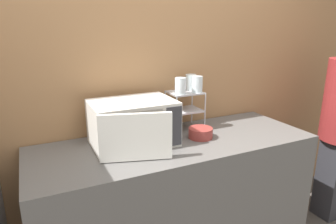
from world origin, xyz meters
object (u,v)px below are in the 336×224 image
at_px(glass_back_right, 191,82).
at_px(bowl, 201,133).
at_px(glass_front_right, 197,84).
at_px(glass_front_left, 180,86).
at_px(dish_rack, 185,102).
at_px(microwave, 133,123).

bearing_deg(glass_back_right, bowl, -104.23).
xyz_separation_m(glass_front_right, bowl, (-0.07, -0.18, -0.31)).
height_order(glass_front_left, glass_back_right, same).
xyz_separation_m(glass_front_left, bowl, (0.07, -0.18, -0.31)).
distance_m(glass_front_left, glass_front_right, 0.14).
bearing_deg(dish_rack, glass_back_right, 31.59).
height_order(glass_front_left, glass_front_right, same).
xyz_separation_m(microwave, glass_back_right, (0.53, 0.19, 0.20)).
bearing_deg(glass_front_right, glass_back_right, 89.76).
relative_size(microwave, dish_rack, 1.90).
bearing_deg(bowl, glass_front_left, 111.91).
bearing_deg(glass_back_right, dish_rack, -148.41).
bearing_deg(glass_back_right, microwave, -160.57).
xyz_separation_m(dish_rack, glass_front_left, (-0.07, -0.05, 0.14)).
height_order(microwave, glass_front_right, glass_front_right).
bearing_deg(glass_front_right, bowl, -111.07).
relative_size(glass_front_left, bowl, 0.70).
xyz_separation_m(dish_rack, bowl, (0.00, -0.23, -0.17)).
height_order(microwave, glass_back_right, glass_back_right).
distance_m(dish_rack, glass_back_right, 0.16).
xyz_separation_m(microwave, dish_rack, (0.46, 0.14, 0.06)).
bearing_deg(glass_front_right, dish_rack, 145.71).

